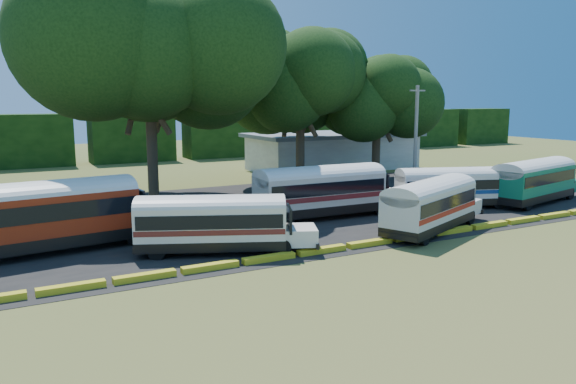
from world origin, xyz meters
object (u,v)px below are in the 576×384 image
bus_red (47,212)px  tree_west (148,48)px  bus_cream_west (215,221)px  bus_white_red (432,203)px  bus_teal (535,178)px

bus_red → tree_west: 17.47m
bus_cream_west → tree_west: bearing=109.2°
bus_cream_west → bus_white_red: bearing=15.7°
bus_cream_west → bus_teal: (25.95, 1.52, 0.21)m
bus_white_red → bus_teal: 13.61m
bus_red → bus_cream_west: bearing=-36.7°
bus_teal → tree_west: 30.29m
bus_red → bus_white_red: (20.15, -5.98, -0.35)m
bus_teal → tree_west: size_ratio=0.61×
bus_red → tree_west: bearing=47.2°
bus_white_red → bus_teal: bearing=-8.7°
bus_cream_west → bus_teal: bus_teal is taller
bus_cream_west → bus_white_red: bus_white_red is taller
bus_red → bus_teal: size_ratio=1.11×
bus_white_red → tree_west: (-11.52, 17.98, 9.65)m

